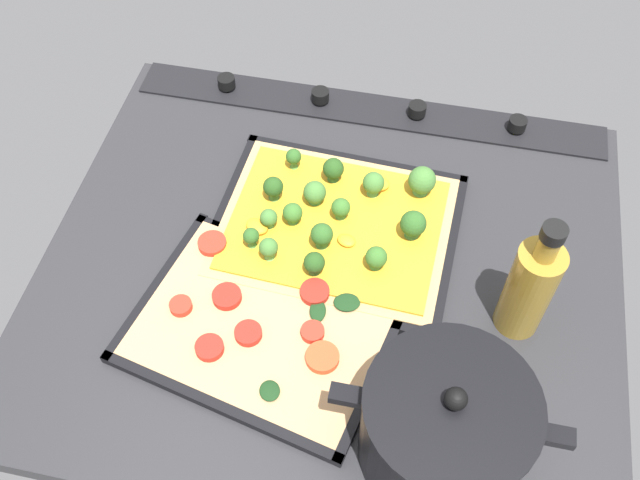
{
  "coord_description": "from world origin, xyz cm",
  "views": [
    {
      "loc": [
        -9.67,
        53.14,
        80.8
      ],
      "look_at": [
        1.6,
        -0.94,
        4.38
      ],
      "focal_mm": 40.39,
      "sensor_mm": 36.0,
      "label": 1
    }
  ],
  "objects": [
    {
      "name": "ground_plane",
      "position": [
        0.0,
        0.0,
        -1.5
      ],
      "size": [
        77.51,
        68.27,
        3.0
      ],
      "primitive_type": "cube",
      "color": "#28282B"
    },
    {
      "name": "stove_control_panel",
      "position": [
        0.0,
        -30.63,
        0.56
      ],
      "size": [
        74.41,
        7.0,
        2.6
      ],
      "color": "black",
      "rests_on": "ground_plane"
    },
    {
      "name": "baking_tray_front",
      "position": [
        0.51,
        -5.88,
        0.37
      ],
      "size": [
        34.81,
        29.13,
        1.3
      ],
      "color": "black",
      "rests_on": "ground_plane"
    },
    {
      "name": "broccoli_pizza",
      "position": [
        0.25,
        -6.28,
        2.02
      ],
      "size": [
        32.29,
        26.61,
        5.93
      ],
      "color": "tan",
      "rests_on": "baking_tray_front"
    },
    {
      "name": "baking_tray_back",
      "position": [
        6.49,
        11.16,
        0.37
      ],
      "size": [
        36.64,
        30.95,
        1.3
      ],
      "color": "black",
      "rests_on": "ground_plane"
    },
    {
      "name": "veggie_pizza_back",
      "position": [
        6.51,
        10.96,
        1.1
      ],
      "size": [
        33.77,
        28.09,
        1.9
      ],
      "color": "tan",
      "rests_on": "baking_tray_back"
    },
    {
      "name": "cooking_pot",
      "position": [
        -16.93,
        22.16,
        6.51
      ],
      "size": [
        25.41,
        18.57,
        15.32
      ],
      "color": "black",
      "rests_on": "ground_plane"
    },
    {
      "name": "oil_bottle",
      "position": [
        -24.89,
        3.31,
        8.0
      ],
      "size": [
        5.73,
        5.73,
        19.7
      ],
      "color": "olive",
      "rests_on": "ground_plane"
    }
  ]
}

